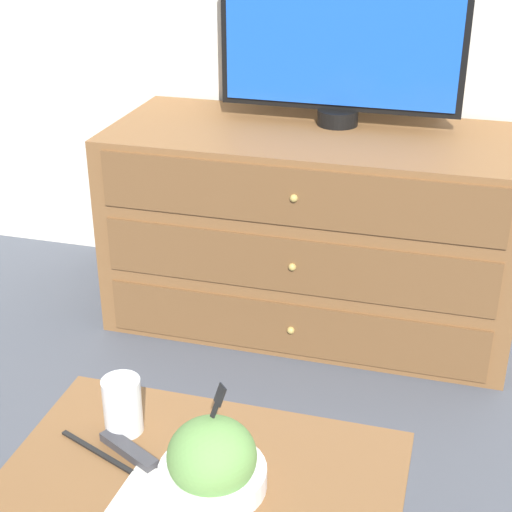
# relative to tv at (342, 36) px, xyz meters

# --- Properties ---
(ground_plane) EXTENTS (12.00, 12.00, 0.00)m
(ground_plane) POSITION_rel_tv_xyz_m (-0.09, 0.21, -0.96)
(ground_plane) COLOR #474C56
(dresser) EXTENTS (1.33, 0.59, 0.68)m
(dresser) POSITION_rel_tv_xyz_m (-0.05, -0.10, -0.62)
(dresser) COLOR brown
(dresser) RESTS_ON ground_plane
(tv) EXTENTS (0.78, 0.13, 0.54)m
(tv) POSITION_rel_tv_xyz_m (0.00, 0.00, 0.00)
(tv) COLOR black
(tv) RESTS_ON dresser
(coffee_table) EXTENTS (0.72, 0.46, 0.43)m
(coffee_table) POSITION_rel_tv_xyz_m (0.02, -1.45, -0.61)
(coffee_table) COLOR brown
(coffee_table) RESTS_ON ground_plane
(takeout_bowl) EXTENTS (0.19, 0.19, 0.19)m
(takeout_bowl) POSITION_rel_tv_xyz_m (0.05, -1.46, -0.47)
(takeout_bowl) COLOR silver
(takeout_bowl) RESTS_ON coffee_table
(drink_cup) EXTENTS (0.08, 0.08, 0.12)m
(drink_cup) POSITION_rel_tv_xyz_m (-0.17, -1.36, -0.48)
(drink_cup) COLOR beige
(drink_cup) RESTS_ON coffee_table
(napkin) EXTENTS (0.18, 0.18, 0.00)m
(napkin) POSITION_rel_tv_xyz_m (-0.02, -1.54, -0.52)
(napkin) COLOR silver
(napkin) RESTS_ON coffee_table
(knife) EXTENTS (0.18, 0.08, 0.01)m
(knife) POSITION_rel_tv_xyz_m (-0.19, -1.44, -0.52)
(knife) COLOR black
(knife) RESTS_ON coffee_table
(remote_control) EXTENTS (0.14, 0.09, 0.02)m
(remote_control) POSITION_rel_tv_xyz_m (-0.13, -1.43, -0.52)
(remote_control) COLOR #38383D
(remote_control) RESTS_ON coffee_table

